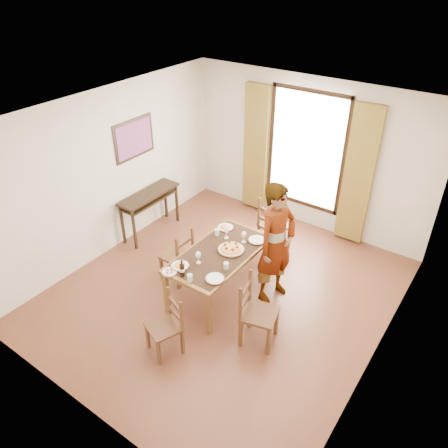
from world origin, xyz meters
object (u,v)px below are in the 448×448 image
Objects in this scene: console_table at (149,199)px; pasta_platter at (231,247)px; man at (276,244)px; dining_table at (220,256)px.

console_table is 3.00× the size of pasta_platter.
console_table is 2.67m from man.
dining_table is at bearing -17.95° from console_table.
man is at bearing 32.68° from dining_table.
man is at bearing -4.72° from console_table.
console_table is 0.65× the size of man.
pasta_platter is (-0.55, -0.30, -0.12)m from man.
dining_table is 0.82m from man.
pasta_platter reaches higher than dining_table.
dining_table is (1.99, -0.64, -0.00)m from console_table.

